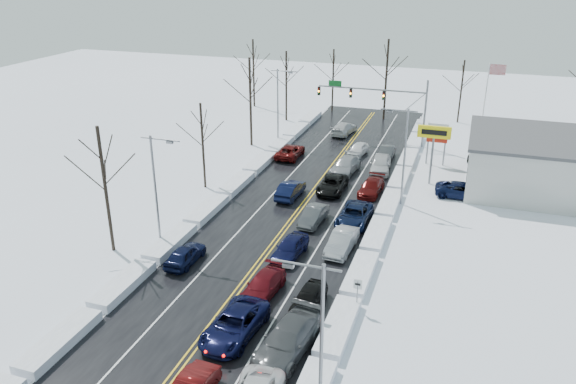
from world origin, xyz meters
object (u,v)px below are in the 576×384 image
(traffic_signal_mast, at_px, (383,99))
(flagpole, at_px, (487,98))
(oncoming_car_0, at_px, (290,197))
(tires_plus_sign, at_px, (434,136))

(traffic_signal_mast, height_order, flagpole, flagpole)
(traffic_signal_mast, xyz_separation_m, flagpole, (11.72, 2.01, 0.45))
(oncoming_car_0, bearing_deg, tires_plus_sign, -145.81)
(traffic_signal_mast, relative_size, tires_plus_sign, 2.21)
(flagpole, bearing_deg, oncoming_car_0, -127.86)
(tires_plus_sign, relative_size, oncoming_car_0, 1.30)
(traffic_signal_mast, bearing_deg, flagpole, 9.73)
(tires_plus_sign, bearing_deg, traffic_signal_mast, 120.46)
(traffic_signal_mast, xyz_separation_m, oncoming_car_0, (-5.14, -19.68, -5.48))
(tires_plus_sign, height_order, oncoming_car_0, tires_plus_sign)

